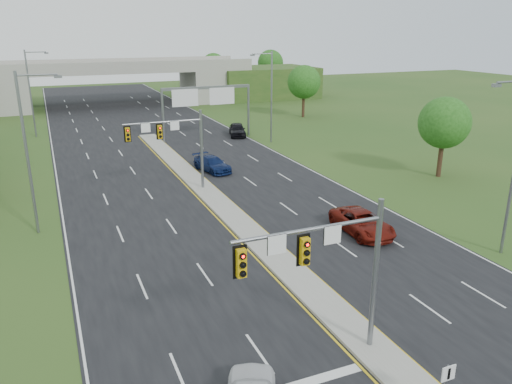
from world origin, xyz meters
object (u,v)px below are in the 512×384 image
object	(u,v)px
signal_mast_near	(331,261)
signal_mast_far	(175,139)
car_far_a	(362,223)
car_far_c	(237,129)
keep_right_sign	(447,382)
car_far_b	(212,164)
sign_gantry	(206,98)
overpass	(113,86)

from	to	relation	value
signal_mast_near	signal_mast_far	bearing A→B (deg)	90.00
car_far_a	car_far_c	bearing A→B (deg)	85.18
signal_mast_near	keep_right_sign	distance (m)	5.94
signal_mast_near	car_far_b	bearing A→B (deg)	80.89
keep_right_sign	car_far_a	distance (m)	17.22
car_far_a	car_far_b	distance (m)	19.66
sign_gantry	car_far_b	size ratio (longest dim) A/B	2.31
sign_gantry	signal_mast_far	bearing A→B (deg)	-114.11
signal_mast_far	overpass	distance (m)	55.13
keep_right_sign	car_far_c	bearing A→B (deg)	77.54
car_far_b	car_far_c	xyz separation A→B (m)	(8.41, 15.01, 0.11)
signal_mast_far	car_far_c	distance (m)	24.57
overpass	car_far_c	size ratio (longest dim) A/B	16.28
signal_mast_far	keep_right_sign	size ratio (longest dim) A/B	3.18
keep_right_sign	sign_gantry	bearing A→B (deg)	82.30
signal_mast_near	sign_gantry	bearing A→B (deg)	78.75
keep_right_sign	signal_mast_far	bearing A→B (deg)	94.39
sign_gantry	car_far_a	size ratio (longest dim) A/B	2.09
signal_mast_near	keep_right_sign	xyz separation A→B (m)	(2.26, -4.45, -3.21)
car_far_a	car_far_c	xyz separation A→B (m)	(3.83, 34.13, 0.07)
car_far_a	signal_mast_near	bearing A→B (deg)	-128.59
signal_mast_far	car_far_b	xyz separation A→B (m)	(4.86, 5.30, -3.98)
car_far_c	signal_mast_near	bearing A→B (deg)	-90.22
keep_right_sign	sign_gantry	distance (m)	50.04
overpass	car_far_a	xyz separation A→B (m)	(7.17, -68.89, -2.76)
overpass	car_far_b	world-z (taller)	overpass
signal_mast_near	car_far_a	size ratio (longest dim) A/B	1.26
overpass	signal_mast_near	bearing A→B (deg)	-91.62
signal_mast_near	overpass	distance (m)	80.11
car_far_a	car_far_b	xyz separation A→B (m)	(-4.58, 19.12, -0.04)
signal_mast_near	signal_mast_far	distance (m)	25.00
keep_right_sign	car_far_b	xyz separation A→B (m)	(2.59, 34.76, -0.77)
signal_mast_near	car_far_b	xyz separation A→B (m)	(4.86, 30.30, -3.98)
sign_gantry	signal_mast_near	bearing A→B (deg)	-101.25
overpass	signal_mast_far	bearing A→B (deg)	-92.35
sign_gantry	car_far_c	bearing A→B (deg)	4.25
car_far_b	car_far_c	size ratio (longest dim) A/B	1.02
signal_mast_far	car_far_c	bearing A→B (deg)	56.86
keep_right_sign	car_far_a	xyz separation A→B (m)	(7.17, 15.64, -0.73)
signal_mast_far	car_far_c	size ratio (longest dim) A/B	1.42
keep_right_sign	overpass	distance (m)	84.55
signal_mast_far	sign_gantry	bearing A→B (deg)	65.89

